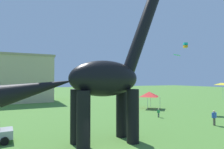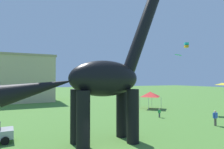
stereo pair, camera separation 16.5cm
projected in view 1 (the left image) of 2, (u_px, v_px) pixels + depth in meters
dinosaur_sculpture at (104, 78)px, 15.61m from camera, size 13.98×2.96×14.61m
person_strolling_adult at (159, 112)px, 26.05m from camera, size 0.45×0.20×1.20m
person_watching_child at (214, 116)px, 21.47m from camera, size 0.63×0.28×1.70m
festival_canopy_tent at (149, 94)px, 34.20m from camera, size 3.15×3.15×3.00m
kite_near_low at (129, 56)px, 40.31m from camera, size 2.06×1.88×0.41m
kite_mid_left at (223, 84)px, 22.67m from camera, size 1.41×1.76×1.99m
kite_drifting at (185, 45)px, 24.96m from camera, size 0.61×0.61×0.65m
kite_apex at (177, 55)px, 32.52m from camera, size 1.78×1.73×0.26m
background_building_block at (1, 78)px, 43.23m from camera, size 22.43×10.58×10.89m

